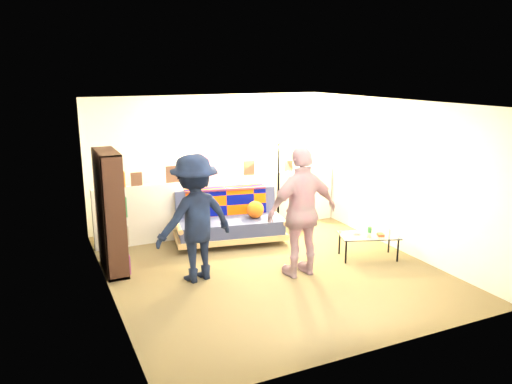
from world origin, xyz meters
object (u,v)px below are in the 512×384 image
Objects in this scene: bookshelf at (110,216)px; floor_lamp at (278,165)px; futon_sofa at (230,221)px; coffee_table at (369,236)px; person_right at (302,212)px; person_left at (195,218)px.

bookshelf is 1.07× the size of floor_lamp.
futon_sofa is 1.17× the size of floor_lamp.
futon_sofa is 2.09m from bookshelf.
person_right reaches higher than coffee_table.
floor_lamp is 0.94× the size of person_left.
coffee_table is 0.61× the size of floor_lamp.
coffee_table is (3.66, -1.16, -0.47)m from bookshelf.
futon_sofa is 1.67m from person_left.
floor_lamp is at bearing 15.12° from bookshelf.
floor_lamp is at bearing -154.26° from person_left.
person_right is (-1.27, -0.12, 0.57)m from coffee_table.
floor_lamp is at bearing 20.22° from futon_sofa.
bookshelf reaches higher than futon_sofa.
futon_sofa is 1.43m from floor_lamp.
floor_lamp is 2.68m from person_left.
person_left is (-2.66, 0.36, 0.53)m from coffee_table.
person_left reaches higher than coffee_table.
person_right is (2.39, -1.28, 0.10)m from bookshelf.
person_right is at bearing -28.16° from bookshelf.
person_left is 1.48m from person_right.
person_left is at bearing 172.36° from coffee_table.
bookshelf is at bearing -50.93° from person_left.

